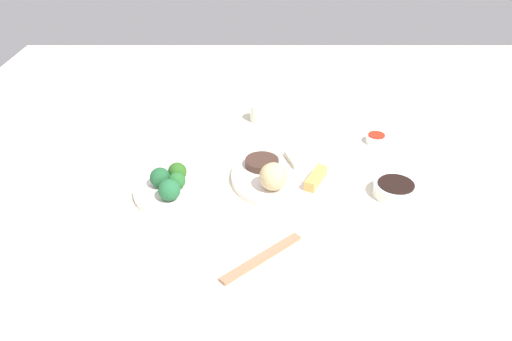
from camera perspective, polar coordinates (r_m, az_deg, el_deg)
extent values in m
cube|color=beige|center=(1.28, 3.84, -1.73)|extent=(2.20, 2.20, 0.02)
cylinder|color=white|center=(1.28, 3.67, -0.69)|extent=(0.30, 0.30, 0.02)
sphere|color=tan|center=(1.20, 2.00, -0.71)|extent=(0.07, 0.07, 0.07)
cube|color=tan|center=(1.24, 6.87, -0.87)|extent=(0.07, 0.10, 0.03)
cube|color=beige|center=(1.33, 5.26, 1.41)|extent=(0.09, 0.10, 0.01)
cylinder|color=#412A22|center=(1.30, 0.68, 0.92)|extent=(0.09, 0.09, 0.02)
cylinder|color=white|center=(1.24, -8.99, -2.31)|extent=(0.21, 0.21, 0.01)
sphere|color=#25632B|center=(1.23, -9.09, -1.17)|extent=(0.04, 0.04, 0.04)
sphere|color=#205830|center=(1.24, -10.95, -0.80)|extent=(0.05, 0.05, 0.05)
sphere|color=#236237|center=(1.19, -9.91, -2.21)|extent=(0.05, 0.05, 0.05)
sphere|color=#2B5F1E|center=(1.26, -9.02, -0.13)|extent=(0.05, 0.05, 0.05)
cylinder|color=white|center=(1.26, 15.68, -2.15)|extent=(0.11, 0.11, 0.03)
cylinder|color=black|center=(1.25, 15.79, -1.50)|extent=(0.09, 0.09, 0.00)
cylinder|color=white|center=(1.48, 13.61, 3.52)|extent=(0.06, 0.06, 0.02)
cylinder|color=red|center=(1.48, 13.67, 3.97)|extent=(0.05, 0.05, 0.00)
cylinder|color=white|center=(1.56, 0.38, 6.63)|extent=(0.06, 0.06, 0.05)
cube|color=#A17453|center=(1.04, 0.67, -9.98)|extent=(0.17, 0.15, 0.01)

